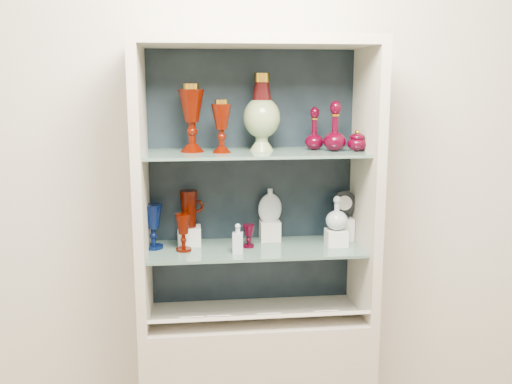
{
  "coord_description": "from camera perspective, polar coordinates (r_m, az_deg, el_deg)",
  "views": [
    {
      "loc": [
        -0.27,
        -0.83,
        1.76
      ],
      "look_at": [
        0.0,
        1.53,
        1.3
      ],
      "focal_mm": 40.0,
      "sensor_mm": 36.0,
      "label": 1
    }
  ],
  "objects": [
    {
      "name": "cabinet_side_left",
      "position": [
        2.41,
        -11.43,
        0.34
      ],
      "size": [
        0.04,
        0.4,
        1.15
      ],
      "primitive_type": "cube",
      "color": "beige",
      "rests_on": "cabinet_base"
    },
    {
      "name": "label_card_0",
      "position": [
        2.46,
        1.22,
        -12.08
      ],
      "size": [
        0.1,
        0.06,
        0.03
      ],
      "primitive_type": "cube",
      "rotation": [
        -0.44,
        0.0,
        0.0
      ],
      "color": "white",
      "rests_on": "label_ledge"
    },
    {
      "name": "ruby_pitcher",
      "position": [
        2.52,
        -6.73,
        -1.69
      ],
      "size": [
        0.14,
        0.11,
        0.16
      ],
      "primitive_type": null,
      "rotation": [
        0.0,
        0.0,
        0.3
      ],
      "color": "#4A0B00",
      "rests_on": "riser_ruby_pitcher"
    },
    {
      "name": "cabinet_top_cap",
      "position": [
        2.38,
        0.0,
        14.83
      ],
      "size": [
        1.0,
        0.4,
        0.04
      ],
      "primitive_type": "cube",
      "color": "beige",
      "rests_on": "cabinet_side_left"
    },
    {
      "name": "riser_cameo_medallion",
      "position": [
        2.64,
        8.76,
        -3.64
      ],
      "size": [
        0.08,
        0.08,
        0.1
      ],
      "primitive_type": "cube",
      "color": "silver",
      "rests_on": "shelf_lower"
    },
    {
      "name": "cabinet_back_panel",
      "position": [
        2.6,
        -0.47,
        1.33
      ],
      "size": [
        0.98,
        0.02,
        1.15
      ],
      "primitive_type": "cube",
      "color": "black",
      "rests_on": "cabinet_base"
    },
    {
      "name": "cobalt_goblet",
      "position": [
        2.5,
        -10.25,
        -3.42
      ],
      "size": [
        0.11,
        0.11,
        0.19
      ],
      "primitive_type": null,
      "rotation": [
        0.0,
        0.0,
        -0.41
      ],
      "color": "#04113F",
      "rests_on": "shelf_lower"
    },
    {
      "name": "clear_round_decanter",
      "position": [
        2.52,
        8.09,
        -2.18
      ],
      "size": [
        0.11,
        0.11,
        0.14
      ],
      "primitive_type": null,
      "rotation": [
        0.0,
        0.0,
        -0.15
      ],
      "color": "#A9B7C4",
      "rests_on": "riser_clear_round_decanter"
    },
    {
      "name": "wall_back",
      "position": [
        2.62,
        -0.54,
        3.06
      ],
      "size": [
        3.5,
        0.02,
        2.8
      ],
      "primitive_type": "cube",
      "color": "beige",
      "rests_on": "ground"
    },
    {
      "name": "flat_flask",
      "position": [
        2.57,
        1.41,
        -1.24
      ],
      "size": [
        0.12,
        0.06,
        0.15
      ],
      "primitive_type": null,
      "rotation": [
        0.0,
        0.0,
        0.16
      ],
      "color": "silver",
      "rests_on": "riser_flat_flask"
    },
    {
      "name": "label_card_1",
      "position": [
        2.51,
        6.93,
        -11.75
      ],
      "size": [
        0.1,
        0.06,
        0.03
      ],
      "primitive_type": "cube",
      "rotation": [
        -0.44,
        0.0,
        0.0
      ],
      "color": "white",
      "rests_on": "label_ledge"
    },
    {
      "name": "cabinet_side_right",
      "position": [
        2.51,
        10.95,
        0.79
      ],
      "size": [
        0.04,
        0.4,
        1.15
      ],
      "primitive_type": "cube",
      "color": "beige",
      "rests_on": "cabinet_base"
    },
    {
      "name": "enamel_urn",
      "position": [
        2.44,
        0.58,
        7.98
      ],
      "size": [
        0.21,
        0.21,
        0.33
      ],
      "primitive_type": null,
      "rotation": [
        0.0,
        0.0,
        -0.41
      ],
      "color": "#0F4E15",
      "rests_on": "shelf_upper"
    },
    {
      "name": "ruby_decanter_b",
      "position": [
        2.44,
        7.92,
        6.69
      ],
      "size": [
        0.1,
        0.1,
        0.22
      ],
      "primitive_type": null,
      "rotation": [
        0.0,
        0.0,
        0.03
      ],
      "color": "#420012",
      "rests_on": "shelf_upper"
    },
    {
      "name": "label_card_3",
      "position": [
        2.45,
        -3.75,
        -12.27
      ],
      "size": [
        0.1,
        0.06,
        0.03
      ],
      "primitive_type": "cube",
      "rotation": [
        -0.44,
        0.0,
        0.0
      ],
      "color": "white",
      "rests_on": "label_ledge"
    },
    {
      "name": "shelf_lower",
      "position": [
        2.5,
        -0.05,
        -5.69
      ],
      "size": [
        0.92,
        0.34,
        0.01
      ],
      "primitive_type": "cube",
      "color": "slate",
      "rests_on": "cabinet_side_left"
    },
    {
      "name": "pedestal_lamp_right",
      "position": [
        2.37,
        -3.48,
        6.57
      ],
      "size": [
        0.1,
        0.1,
        0.22
      ],
      "primitive_type": null,
      "rotation": [
        0.0,
        0.0,
        0.25
      ],
      "color": "#4A0B00",
      "rests_on": "shelf_upper"
    },
    {
      "name": "ruby_goblet_small",
      "position": [
        2.49,
        -0.73,
        -4.43
      ],
      "size": [
        0.06,
        0.06,
        0.1
      ],
      "primitive_type": null,
      "rotation": [
        0.0,
        0.0,
        -0.13
      ],
      "color": "#420012",
      "rests_on": "shelf_lower"
    },
    {
      "name": "ruby_goblet_tall",
      "position": [
        2.44,
        -7.28,
        -4.04
      ],
      "size": [
        0.07,
        0.07,
        0.16
      ],
      "primitive_type": null,
      "rotation": [
        0.0,
        0.0,
        0.12
      ],
      "color": "#4A0B00",
      "rests_on": "shelf_lower"
    },
    {
      "name": "shelf_upper",
      "position": [
        2.41,
        -0.05,
        3.92
      ],
      "size": [
        0.92,
        0.34,
        0.01
      ],
      "primitive_type": "cube",
      "color": "slate",
      "rests_on": "cabinet_side_left"
    },
    {
      "name": "riser_clear_round_decanter",
      "position": [
        2.54,
        8.03,
        -4.54
      ],
      "size": [
        0.09,
        0.09,
        0.07
      ],
      "primitive_type": "cube",
      "color": "silver",
      "rests_on": "shelf_lower"
    },
    {
      "name": "label_ledge",
      "position": [
        2.47,
        0.29,
        -12.44
      ],
      "size": [
        0.92,
        0.17,
        0.09
      ],
      "primitive_type": "cube",
      "rotation": [
        -0.44,
        0.0,
        0.0
      ],
      "color": "beige",
      "rests_on": "cabinet_base"
    },
    {
      "name": "cameo_medallion",
      "position": [
        2.61,
        8.84,
        -1.19
      ],
      "size": [
        0.12,
        0.06,
        0.13
      ],
      "primitive_type": null,
      "rotation": [
        0.0,
        0.0,
        -0.16
      ],
      "color": "black",
      "rests_on": "riser_cameo_medallion"
    },
    {
      "name": "pedestal_lamp_left",
      "position": [
        2.41,
        -6.45,
        7.36
      ],
      "size": [
        0.13,
        0.13,
        0.28
      ],
      "primitive_type": null,
      "rotation": [
        0.0,
        0.0,
        -0.22
      ],
      "color": "#4A0B00",
      "rests_on": "shelf_upper"
    },
    {
      "name": "ruby_decanter_a",
      "position": [
        2.47,
        5.87,
        6.58
      ],
      "size": [
        0.09,
        0.09,
        0.21
      ],
      "primitive_type": null,
      "rotation": [
        0.0,
        0.0,
        0.17
      ],
      "color": "#420012",
      "rests_on": "shelf_upper"
    },
    {
      "name": "label_card_2",
      "position": [
        2.45,
        -6.43,
        -12.34
      ],
      "size": [
        0.1,
        0.06,
        0.03
      ],
      "primitive_type": "cube",
      "rotation": [
        -0.44,
        0.0,
        0.0
      ],
      "color": "white",
      "rests_on": "label_ledge"
    },
    {
      "name": "clear_square_bottle",
      "position": [
        2.4,
        -1.83,
        -4.66
      ],
      "size": [
        0.05,
        0.05,
        0.13
      ],
      "primitive_type": null,
      "rotation": [
        0.0,
        0.0,
        -0.12
      ],
      "color": "#A9B7C4",
      "rests_on": "shelf_lower"
    },
    {
      "name": "riser_flat_flask",
      "position": [
        2.6,
        1.4,
        -3.86
      ],
      "size": [
        0.09,
        0.09,
        0.09
      ],
      "primitive_type": "cube",
      "color": "silver",
      "rests_on": "shelf_lower"
    },
    {
      "name": "lidded_bowl",
      "position": [
        2.46,
        10.08,
        5.11
      ],
      "size": [
        0.1,
        0.1,
        0.09
      ],
      "primitive_type": null,
      "rotation": [
        0.0,
        0.0,
        0.17
      ],
      "color": "#420012",
      "rests_on": "shelf_upper"
    },
    {
      "name": "riser_ruby_pitcher",
      "position": [
        2.55,
        -6.67,
        -4.35
      ],
      "size": [
        0.1,
        0.1,
        0.08
      ],
      "primitive_type": "cube",
      "color": "silver",
      "rests_on": "shelf_lower"
    }
  ]
}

